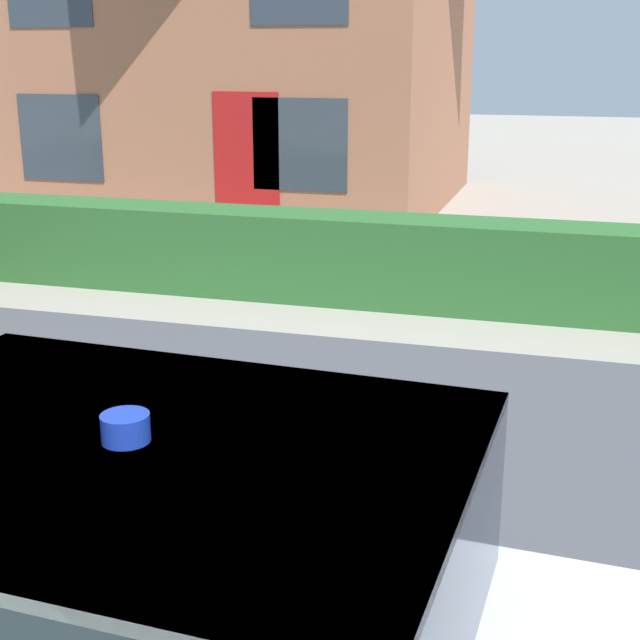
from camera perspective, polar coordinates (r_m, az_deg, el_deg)
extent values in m
cube|color=#4C4C51|center=(5.35, 0.05, -12.70)|extent=(28.00, 6.75, 0.01)
cube|color=#2D662D|center=(9.59, 6.58, 3.64)|extent=(12.29, 0.75, 0.95)
cube|color=#232833|center=(2.99, -11.88, -13.41)|extent=(2.20, 1.69, 0.67)
cube|color=silver|center=(2.84, -12.26, -7.94)|extent=(2.20, 1.69, 0.04)
cube|color=navy|center=(4.07, -8.25, -14.19)|extent=(3.82, 0.19, 0.07)
cylinder|color=#1933A5|center=(2.82, -12.34, -6.76)|extent=(0.15, 0.15, 0.09)
cube|color=#A86B4C|center=(16.53, -4.35, 16.11)|extent=(6.99, 6.59, 4.91)
cube|color=red|center=(13.14, -4.72, 9.79)|extent=(1.00, 0.02, 2.10)
cube|color=#333D47|center=(14.47, -16.27, 11.12)|extent=(1.40, 0.02, 1.30)
cube|color=#333D47|center=(12.84, -1.31, 11.14)|extent=(1.40, 0.02, 1.30)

